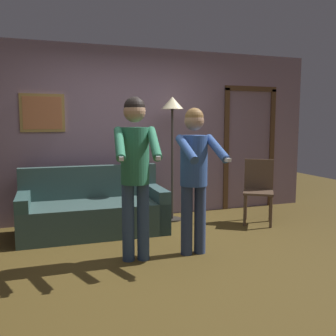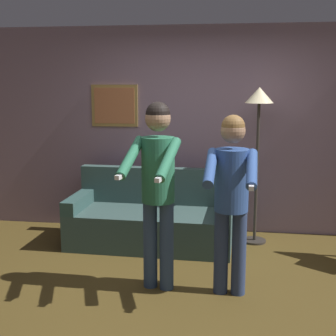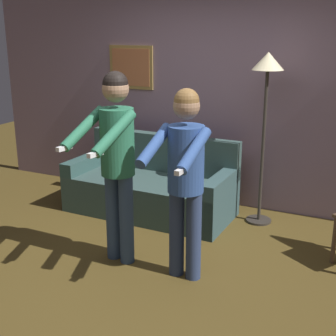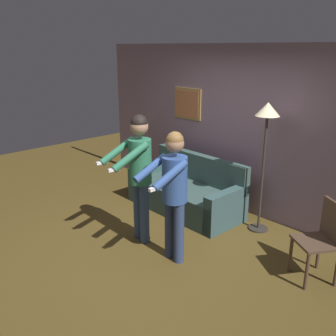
# 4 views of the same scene
# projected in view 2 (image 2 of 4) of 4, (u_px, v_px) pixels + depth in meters

# --- Properties ---
(ground_plane) EXTENTS (12.00, 12.00, 0.00)m
(ground_plane) POSITION_uv_depth(u_px,v_px,m) (192.00, 293.00, 4.29)
(ground_plane) COLOR #503E1A
(back_wall_assembly) EXTENTS (6.40, 0.10, 2.60)m
(back_wall_assembly) POSITION_uv_depth(u_px,v_px,m) (208.00, 130.00, 5.92)
(back_wall_assembly) COLOR slate
(back_wall_assembly) RESTS_ON ground_plane
(couch) EXTENTS (1.92, 0.90, 0.87)m
(couch) POSITION_uv_depth(u_px,v_px,m) (152.00, 221.00, 5.55)
(couch) COLOR #354D4A
(couch) RESTS_ON ground_plane
(torchiere_lamp) EXTENTS (0.33, 0.33, 1.85)m
(torchiere_lamp) POSITION_uv_depth(u_px,v_px,m) (259.00, 115.00, 5.39)
(torchiere_lamp) COLOR #332D28
(torchiere_lamp) RESTS_ON ground_plane
(person_standing_left) EXTENTS (0.51, 0.71, 1.74)m
(person_standing_left) POSITION_uv_depth(u_px,v_px,m) (157.00, 178.00, 4.20)
(person_standing_left) COLOR navy
(person_standing_left) RESTS_ON ground_plane
(person_standing_right) EXTENTS (0.45, 0.68, 1.63)m
(person_standing_right) POSITION_uv_depth(u_px,v_px,m) (232.00, 189.00, 4.10)
(person_standing_right) COLOR navy
(person_standing_right) RESTS_ON ground_plane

